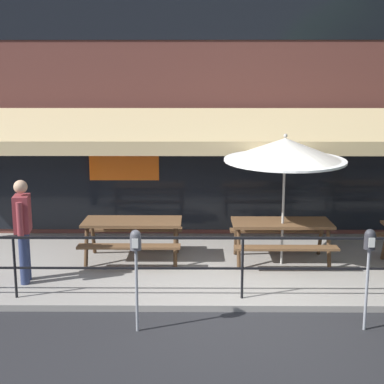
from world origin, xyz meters
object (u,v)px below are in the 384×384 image
object	(u,v)px
parking_meter_near	(136,250)
parking_meter_far	(369,249)
picnic_table_centre	(281,230)
patio_umbrella_centre	(285,150)
pedestrian_walking	(23,226)
picnic_table_left	(133,229)

from	to	relation	value
parking_meter_near	parking_meter_far	bearing A→B (deg)	1.11
parking_meter_near	parking_meter_far	xyz separation A→B (m)	(3.10, 0.06, 0.00)
parking_meter_near	parking_meter_far	distance (m)	3.10
picnic_table_centre	parking_meter_near	distance (m)	3.60
parking_meter_near	parking_meter_far	world-z (taller)	same
patio_umbrella_centre	parking_meter_near	bearing A→B (deg)	-132.64
patio_umbrella_centre	parking_meter_near	world-z (taller)	patio_umbrella_centre
patio_umbrella_centre	parking_meter_near	xyz separation A→B (m)	(-2.36, -2.56, -1.03)
picnic_table_centre	parking_meter_near	size ratio (longest dim) A/B	1.27
picnic_table_centre	pedestrian_walking	distance (m)	4.52
picnic_table_centre	parking_meter_near	bearing A→B (deg)	-131.31
picnic_table_centre	patio_umbrella_centre	bearing A→B (deg)	-90.00
picnic_table_centre	picnic_table_left	bearing A→B (deg)	178.50
parking_meter_near	picnic_table_left	bearing A→B (deg)	97.72
patio_umbrella_centre	picnic_table_left	bearing A→B (deg)	175.94
patio_umbrella_centre	parking_meter_far	world-z (taller)	patio_umbrella_centre
picnic_table_left	parking_meter_far	size ratio (longest dim) A/B	1.27
picnic_table_centre	pedestrian_walking	world-z (taller)	pedestrian_walking
picnic_table_left	picnic_table_centre	world-z (taller)	same
parking_meter_far	picnic_table_centre	bearing A→B (deg)	105.86
picnic_table_left	patio_umbrella_centre	size ratio (longest dim) A/B	0.76
picnic_table_centre	parking_meter_far	world-z (taller)	parking_meter_far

